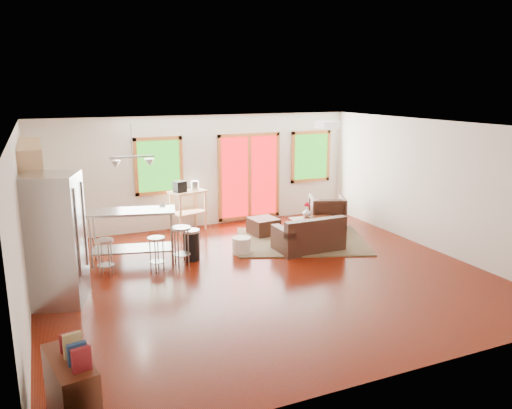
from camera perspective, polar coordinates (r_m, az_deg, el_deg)
name	(u,v)px	position (r m, az deg, el deg)	size (l,w,h in m)	color
floor	(263,275)	(8.90, 0.78, -8.02)	(7.50, 7.00, 0.02)	#3C0A02
ceiling	(263,125)	(8.31, 0.84, 9.06)	(7.50, 7.00, 0.02)	white
back_wall	(201,171)	(11.74, -6.28, 3.78)	(7.50, 0.02, 2.60)	silver
left_wall	(21,226)	(7.80, -25.27, -2.28)	(0.02, 7.00, 2.60)	silver
right_wall	(434,186)	(10.60, 19.68, 2.05)	(0.02, 7.00, 2.60)	silver
front_wall	(397,270)	(5.63, 15.80, -7.18)	(7.50, 0.02, 2.60)	silver
window_left	(159,166)	(11.41, -11.05, 4.35)	(1.10, 0.05, 1.30)	#174F10
french_doors	(249,177)	(12.13, -0.77, 3.20)	(1.60, 0.05, 2.10)	#A3080B
window_right	(311,156)	(12.81, 6.29, 5.48)	(1.10, 0.05, 1.30)	#174F10
rug	(301,241)	(10.74, 5.17, -4.15)	(2.71, 2.08, 0.03)	#425839
loveseat	(309,237)	(10.11, 6.11, -3.71)	(1.34, 0.77, 0.71)	black
coffee_table	(314,221)	(11.05, 6.61, -1.93)	(1.04, 0.68, 0.39)	#3C180B
armchair	(327,210)	(11.87, 8.12, -0.58)	(0.79, 0.74, 0.81)	black
ottoman	(263,227)	(11.12, 0.86, -2.53)	(0.57, 0.57, 0.38)	black
pouf	(242,245)	(9.91, -1.66, -4.70)	(0.37, 0.37, 0.33)	white
vase	(307,211)	(11.19, 5.85, -0.77)	(0.26, 0.26, 0.33)	silver
cabinets	(42,221)	(9.53, -23.22, -1.74)	(0.64, 2.24, 2.30)	tan
refrigerator	(54,240)	(8.03, -22.05, -3.79)	(0.99, 0.97, 2.00)	#B7BABC
island	(132,227)	(9.55, -13.97, -2.48)	(1.70, 0.99, 1.01)	#B7BABC
cup	(163,206)	(9.71, -10.63, -0.13)	(0.12, 0.09, 0.12)	white
bar_stool_a	(105,249)	(9.03, -16.90, -4.89)	(0.41, 0.41, 0.66)	#B7BABC
bar_stool_b	(156,246)	(9.02, -11.32, -4.70)	(0.39, 0.39, 0.64)	#B7BABC
bar_stool_c	(181,237)	(9.21, -8.53, -3.70)	(0.37, 0.37, 0.75)	#B7BABC
trash_can	(191,245)	(9.59, -7.39, -4.57)	(0.36, 0.36, 0.59)	black
kitchen_cart	(187,197)	(11.36, -7.91, 0.90)	(0.89, 0.71, 1.19)	tan
bookshelf	(72,393)	(5.35, -20.27, -19.57)	(0.48, 0.90, 1.00)	#3C180B
ceiling_flush	(327,125)	(9.60, 8.17, 9.02)	(0.35, 0.35, 0.12)	white
pendant_light	(133,162)	(9.27, -13.90, 4.68)	(0.80, 0.18, 0.79)	gray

